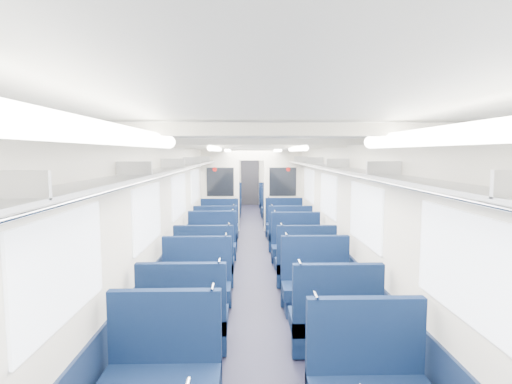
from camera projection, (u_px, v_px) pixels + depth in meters
floor at (253, 262)px, 8.05m from camera, size 2.80×18.00×0.01m
ceiling at (253, 145)px, 7.82m from camera, size 2.80×18.00×0.01m
wall_left at (183, 205)px, 7.90m from camera, size 0.02×18.00×2.35m
dado_left at (185, 245)px, 7.99m from camera, size 0.03×17.90×0.70m
wall_right at (323, 204)px, 7.97m from camera, size 0.02×18.00×2.35m
dado_right at (322, 245)px, 8.05m from camera, size 0.03×17.90×0.70m
wall_far at (250, 177)px, 16.89m from camera, size 2.80×0.02×2.35m
luggage_rack_left at (192, 165)px, 7.83m from camera, size 0.36×17.40×0.18m
luggage_rack_right at (314, 165)px, 7.89m from camera, size 0.36×17.40×0.18m
windows at (254, 195)px, 7.46m from camera, size 2.78×15.60×0.75m
ceiling_fittings at (254, 148)px, 7.57m from camera, size 2.70×16.06×0.11m
end_door at (250, 181)px, 16.85m from camera, size 0.75×0.06×2.00m
bulkhead at (252, 188)px, 11.16m from camera, size 2.80×0.10×2.35m
seat_6 at (163, 379)px, 3.30m from camera, size 0.96×0.53×1.08m
seat_8 at (184, 323)px, 4.39m from camera, size 0.96×0.53×1.08m
seat_9 at (334, 324)px, 4.36m from camera, size 0.96×0.53×1.08m
seat_10 at (196, 289)px, 5.46m from camera, size 0.96×0.53×1.08m
seat_11 at (316, 288)px, 5.51m from camera, size 0.96×0.53×1.08m
seat_12 at (205, 266)px, 6.57m from camera, size 0.96×0.53×1.08m
seat_13 at (305, 266)px, 6.56m from camera, size 0.96×0.53×1.08m
seat_14 at (212, 247)px, 7.89m from camera, size 0.96×0.53×1.08m
seat_15 at (296, 249)px, 7.75m from camera, size 0.96×0.53×1.08m
seat_16 at (216, 237)px, 8.92m from camera, size 0.96×0.53×1.08m
seat_17 at (290, 237)px, 8.92m from camera, size 0.96×0.53×1.08m
seat_18 at (219, 227)px, 10.03m from camera, size 0.96×0.53×1.08m
seat_19 at (284, 226)px, 10.22m from camera, size 0.96×0.53×1.08m
seat_20 at (224, 215)px, 12.07m from camera, size 0.96×0.53×1.08m
seat_21 at (279, 215)px, 12.03m from camera, size 0.96×0.53×1.08m
seat_22 at (226, 209)px, 13.27m from camera, size 0.96×0.53×1.08m
seat_23 at (276, 209)px, 13.28m from camera, size 0.96×0.53×1.08m
seat_24 at (228, 205)px, 14.44m from camera, size 0.96×0.53×1.08m
seat_25 at (273, 204)px, 14.48m from camera, size 0.96×0.53×1.08m
seat_26 at (229, 201)px, 15.53m from camera, size 0.96×0.53×1.08m
seat_27 at (271, 201)px, 15.57m from camera, size 0.96×0.53×1.08m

